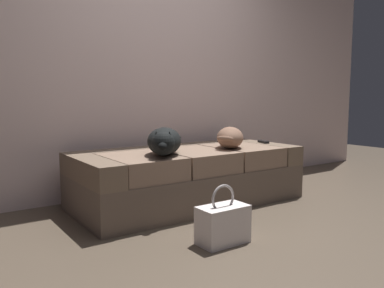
{
  "coord_description": "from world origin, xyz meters",
  "views": [
    {
      "loc": [
        -1.87,
        -1.76,
        0.91
      ],
      "look_at": [
        0.0,
        0.94,
        0.52
      ],
      "focal_mm": 36.47,
      "sensor_mm": 36.0,
      "label": 1
    }
  ],
  "objects": [
    {
      "name": "back_wall",
      "position": [
        0.0,
        1.63,
        1.4
      ],
      "size": [
        6.4,
        0.1,
        2.8
      ],
      "primitive_type": "cube",
      "color": "silver",
      "rests_on": "ground"
    },
    {
      "name": "dog_tan",
      "position": [
        0.37,
        0.87,
        0.57
      ],
      "size": [
        0.44,
        0.49,
        0.19
      ],
      "color": "#86604B",
      "rests_on": "couch"
    },
    {
      "name": "tv_remote",
      "position": [
        0.87,
        0.96,
        0.48
      ],
      "size": [
        0.08,
        0.16,
        0.02
      ],
      "primitive_type": "cube",
      "rotation": [
        0.0,
        0.0,
        -0.26
      ],
      "color": "black",
      "rests_on": "couch"
    },
    {
      "name": "dog_dark",
      "position": [
        -0.36,
        0.8,
        0.58
      ],
      "size": [
        0.47,
        0.58,
        0.21
      ],
      "color": "black",
      "rests_on": "couch"
    },
    {
      "name": "couch",
      "position": [
        0.0,
        0.99,
        0.23
      ],
      "size": [
        1.95,
        0.86,
        0.47
      ],
      "color": "brown",
      "rests_on": "ground"
    },
    {
      "name": "handbag",
      "position": [
        -0.36,
        0.07,
        0.13
      ],
      "size": [
        0.32,
        0.18,
        0.38
      ],
      "color": "white",
      "rests_on": "ground"
    },
    {
      "name": "ground_plane",
      "position": [
        0.0,
        0.0,
        0.0
      ],
      "size": [
        10.0,
        10.0,
        0.0
      ],
      "primitive_type": "plane",
      "color": "brown"
    }
  ]
}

